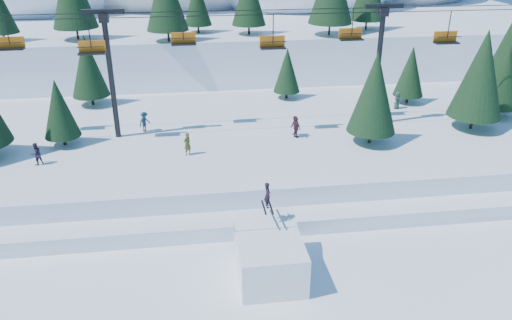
{
  "coord_description": "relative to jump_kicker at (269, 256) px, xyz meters",
  "views": [
    {
      "loc": [
        -2.87,
        -21.76,
        18.15
      ],
      "look_at": [
        0.94,
        6.0,
        5.2
      ],
      "focal_mm": 35.0,
      "sensor_mm": 36.0,
      "label": 1
    }
  ],
  "objects": [
    {
      "name": "chairlift",
      "position": [
        0.53,
        16.74,
        7.99
      ],
      "size": [
        46.0,
        3.21,
        10.28
      ],
      "color": "black",
      "rests_on": "mid_shelf"
    },
    {
      "name": "mid_shelf",
      "position": [
        -1.06,
        16.7,
        -0.08
      ],
      "size": [
        70.0,
        22.0,
        2.5
      ],
      "primitive_type": "cube",
      "color": "white",
      "rests_on": "ground"
    },
    {
      "name": "conifer_stand",
      "position": [
        2.59,
        17.09,
        5.67
      ],
      "size": [
        62.79,
        16.68,
        9.57
      ],
      "color": "black",
      "rests_on": "mid_shelf"
    },
    {
      "name": "banner_far",
      "position": [
        10.6,
        4.79,
        -0.79
      ],
      "size": [
        2.84,
        0.42,
        0.9
      ],
      "color": "black",
      "rests_on": "ground"
    },
    {
      "name": "banner_near",
      "position": [
        4.65,
        4.08,
        -0.79
      ],
      "size": [
        2.85,
        0.23,
        0.9
      ],
      "color": "black",
      "rests_on": "ground"
    },
    {
      "name": "jump_kicker",
      "position": [
        0.0,
        0.0,
        0.0
      ],
      "size": [
        3.64,
        4.96,
        5.26
      ],
      "color": "white",
      "rests_on": "ground"
    },
    {
      "name": "ground",
      "position": [
        -1.06,
        -1.3,
        -1.33
      ],
      "size": [
        160.0,
        160.0,
        0.0
      ],
      "primitive_type": "plane",
      "color": "white",
      "rests_on": "ground"
    },
    {
      "name": "berm",
      "position": [
        -1.06,
        6.7,
        -0.78
      ],
      "size": [
        70.0,
        6.0,
        1.1
      ],
      "primitive_type": "cube",
      "color": "white",
      "rests_on": "ground"
    },
    {
      "name": "distant_skiers",
      "position": [
        -1.66,
        15.48,
        2.03
      ],
      "size": [
        32.01,
        9.46,
        1.8
      ],
      "color": "#41212D",
      "rests_on": "mid_shelf"
    }
  ]
}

